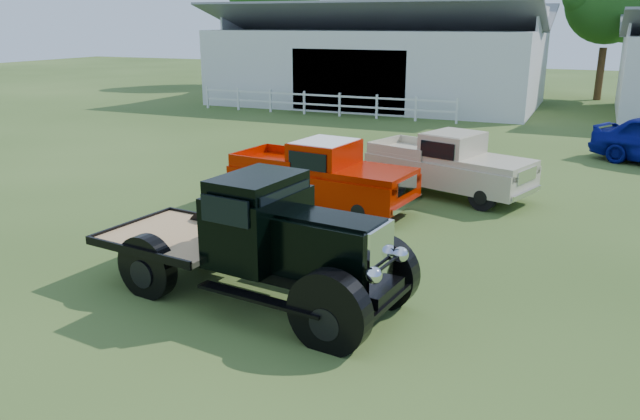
% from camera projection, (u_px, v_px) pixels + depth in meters
% --- Properties ---
extents(ground, '(120.00, 120.00, 0.00)m').
position_uv_depth(ground, '(285.00, 279.00, 11.79)').
color(ground, '#2D4819').
extents(shed_left, '(18.80, 10.20, 5.60)m').
position_uv_depth(shed_left, '(378.00, 55.00, 36.45)').
color(shed_left, silver).
rests_on(shed_left, ground).
extents(fence_rail, '(14.20, 0.16, 1.20)m').
position_uv_depth(fence_rail, '(322.00, 104.00, 32.22)').
color(fence_rail, white).
rests_on(fence_rail, ground).
extents(tree_a, '(6.30, 6.30, 10.50)m').
position_uv_depth(tree_a, '(269.00, 13.00, 46.12)').
color(tree_a, '#245317').
rests_on(tree_a, ground).
extents(tree_b, '(6.90, 6.90, 11.50)m').
position_uv_depth(tree_b, '(461.00, 5.00, 41.44)').
color(tree_b, '#245317').
rests_on(tree_b, ground).
extents(tree_c, '(5.40, 5.40, 9.00)m').
position_uv_depth(tree_c, '(606.00, 24.00, 37.45)').
color(tree_c, '#245317').
rests_on(tree_c, ground).
extents(vintage_flatbed, '(5.85, 2.87, 2.23)m').
position_uv_depth(vintage_flatbed, '(254.00, 238.00, 10.66)').
color(vintage_flatbed, black).
rests_on(vintage_flatbed, ground).
extents(red_pickup, '(5.14, 2.52, 1.80)m').
position_uv_depth(red_pickup, '(321.00, 174.00, 16.01)').
color(red_pickup, '#AB1500').
rests_on(red_pickup, ground).
extents(white_pickup, '(5.05, 3.20, 1.73)m').
position_uv_depth(white_pickup, '(449.00, 164.00, 17.29)').
color(white_pickup, '#BAAE90').
rests_on(white_pickup, ground).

